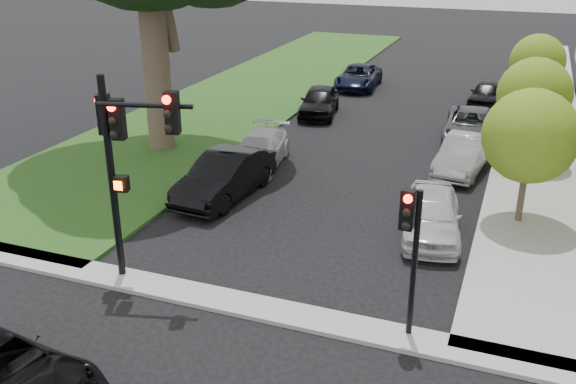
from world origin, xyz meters
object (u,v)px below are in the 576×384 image
(traffic_signal_main, at_px, (124,145))
(car_parked_0, at_px, (432,214))
(car_parked_3, at_px, (487,93))
(car_parked_7, at_px, (319,101))
(car_parked_1, at_px, (463,155))
(car_parked_8, at_px, (359,77))
(small_tree_a, at_px, (530,136))
(car_parked_5, at_px, (225,176))
(small_tree_b, at_px, (534,94))
(car_parked_2, at_px, (471,125))
(car_parked_6, at_px, (259,150))
(small_tree_c, at_px, (537,61))
(traffic_signal_secondary, at_px, (411,237))

(traffic_signal_main, xyz_separation_m, car_parked_0, (7.04, 5.55, -3.13))
(car_parked_3, height_order, car_parked_7, car_parked_7)
(car_parked_1, xyz_separation_m, car_parked_8, (-7.55, 12.50, -0.04))
(small_tree_a, bearing_deg, traffic_signal_main, -141.99)
(car_parked_5, bearing_deg, car_parked_3, 70.00)
(small_tree_b, bearing_deg, car_parked_8, 132.74)
(car_parked_2, bearing_deg, car_parked_6, -142.66)
(small_tree_b, xyz_separation_m, car_parked_6, (-9.99, -4.06, -2.21))
(small_tree_c, relative_size, car_parked_5, 0.84)
(small_tree_a, xyz_separation_m, car_parked_7, (-10.12, 10.09, -2.21))
(small_tree_b, bearing_deg, car_parked_1, -140.48)
(small_tree_b, xyz_separation_m, traffic_signal_secondary, (-2.25, -13.63, -0.27))
(small_tree_a, distance_m, car_parked_7, 14.46)
(traffic_signal_secondary, relative_size, car_parked_8, 0.77)
(car_parked_0, xyz_separation_m, car_parked_8, (-7.31, 18.67, -0.06))
(car_parked_5, relative_size, car_parked_8, 1.01)
(traffic_signal_secondary, relative_size, car_parked_0, 0.87)
(small_tree_c, height_order, car_parked_2, small_tree_c)
(car_parked_0, bearing_deg, car_parked_2, 80.54)
(small_tree_a, distance_m, traffic_signal_secondary, 7.85)
(small_tree_b, distance_m, car_parked_3, 9.60)
(car_parked_0, relative_size, car_parked_3, 1.11)
(traffic_signal_main, distance_m, car_parked_2, 17.78)
(small_tree_a, bearing_deg, small_tree_c, 90.00)
(car_parked_3, distance_m, car_parked_8, 7.69)
(car_parked_7, bearing_deg, car_parked_5, -98.41)
(car_parked_1, distance_m, car_parked_6, 8.02)
(car_parked_8, bearing_deg, car_parked_1, -62.52)
(traffic_signal_secondary, distance_m, car_parked_8, 25.49)
(car_parked_6, bearing_deg, small_tree_b, 13.29)
(traffic_signal_main, bearing_deg, car_parked_5, 92.58)
(small_tree_c, distance_m, car_parked_2, 6.49)
(car_parked_0, distance_m, car_parked_6, 8.47)
(traffic_signal_main, height_order, car_parked_2, traffic_signal_main)
(traffic_signal_main, relative_size, car_parked_7, 1.30)
(traffic_signal_main, xyz_separation_m, car_parked_6, (-0.43, 9.53, -3.20))
(small_tree_a, relative_size, car_parked_3, 1.15)
(small_tree_b, distance_m, car_parked_2, 4.02)
(car_parked_2, bearing_deg, traffic_signal_main, -117.12)
(small_tree_b, bearing_deg, traffic_signal_secondary, -99.36)
(small_tree_b, bearing_deg, car_parked_7, 158.57)
(small_tree_b, distance_m, traffic_signal_secondary, 13.82)
(small_tree_c, xyz_separation_m, car_parked_5, (-9.83, -15.59, -1.90))
(car_parked_8, bearing_deg, small_tree_c, -18.30)
(small_tree_a, height_order, small_tree_c, small_tree_a)
(car_parked_5, bearing_deg, small_tree_c, 62.20)
(traffic_signal_secondary, bearing_deg, small_tree_a, 73.34)
(small_tree_b, bearing_deg, small_tree_c, 90.00)
(small_tree_b, xyz_separation_m, car_parked_3, (-2.30, 9.05, -2.21))
(car_parked_1, xyz_separation_m, car_parked_6, (-7.72, -2.18, -0.05))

